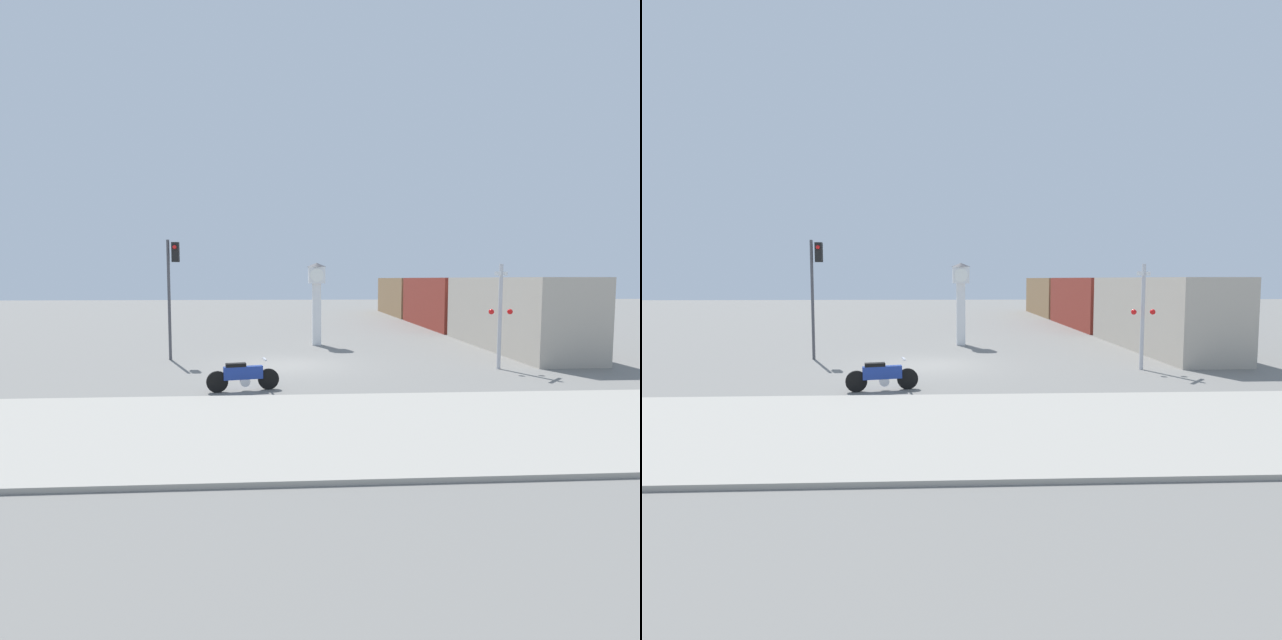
{
  "view_description": "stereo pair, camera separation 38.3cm",
  "coord_description": "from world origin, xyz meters",
  "views": [
    {
      "loc": [
        -0.03,
        -19.09,
        3.35
      ],
      "look_at": [
        1.2,
        0.3,
        1.73
      ],
      "focal_mm": 28.0,
      "sensor_mm": 36.0,
      "label": 1
    },
    {
      "loc": [
        0.35,
        -19.11,
        3.35
      ],
      "look_at": [
        1.2,
        0.3,
        1.73
      ],
      "focal_mm": 28.0,
      "sensor_mm": 36.0,
      "label": 2
    }
  ],
  "objects": [
    {
      "name": "ground_plane",
      "position": [
        0.0,
        0.0,
        0.0
      ],
      "size": [
        120.0,
        120.0,
        0.0
      ],
      "primitive_type": "plane",
      "color": "slate"
    },
    {
      "name": "sidewalk_strip",
      "position": [
        0.0,
        -8.32,
        0.05
      ],
      "size": [
        36.0,
        6.0,
        0.1
      ],
      "color": "#9E998E",
      "rests_on": "ground_plane"
    },
    {
      "name": "motorcycle",
      "position": [
        -1.4,
        -4.33,
        0.46
      ],
      "size": [
        2.13,
        0.65,
        0.95
      ],
      "rotation": [
        0.0,
        0.0,
        0.21
      ],
      "color": "black",
      "rests_on": "ground_plane"
    },
    {
      "name": "clock_tower",
      "position": [
        1.38,
        5.89,
        2.74
      ],
      "size": [
        0.99,
        0.99,
        4.13
      ],
      "color": "white",
      "rests_on": "ground_plane"
    },
    {
      "name": "freight_train",
      "position": [
        10.64,
        15.34,
        1.7
      ],
      "size": [
        2.8,
        33.5,
        3.4
      ],
      "color": "#ADA393",
      "rests_on": "ground_plane"
    },
    {
      "name": "traffic_light",
      "position": [
        -4.77,
        1.64,
        3.35
      ],
      "size": [
        0.5,
        0.35,
        4.92
      ],
      "color": "#47474C",
      "rests_on": "ground_plane"
    },
    {
      "name": "railroad_crossing_signal",
      "position": [
        7.75,
        -1.26,
        2.11
      ],
      "size": [
        0.9,
        0.82,
        3.88
      ],
      "color": "#B7B7BC",
      "rests_on": "ground_plane"
    }
  ]
}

